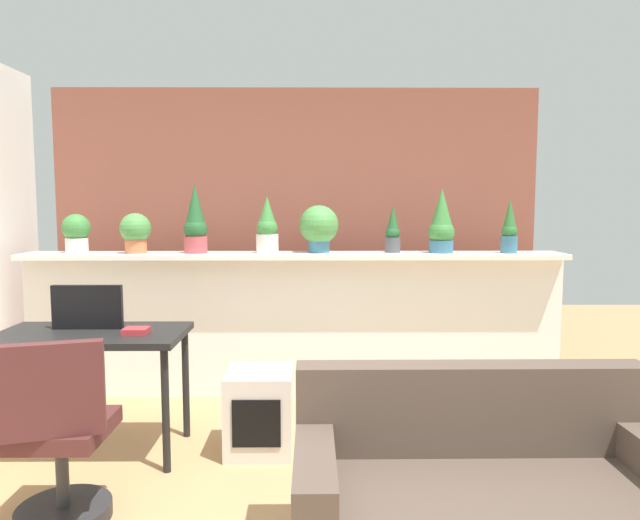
# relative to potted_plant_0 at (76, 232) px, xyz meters

# --- Properties ---
(divider_wall) EXTENTS (4.17, 0.16, 1.09)m
(divider_wall) POSITION_rel_potted_plant_0_xyz_m (1.69, 0.00, -0.75)
(divider_wall) COLOR white
(divider_wall) RESTS_ON ground
(plant_shelf) EXTENTS (4.17, 0.37, 0.04)m
(plant_shelf) POSITION_rel_potted_plant_0_xyz_m (1.69, -0.04, -0.18)
(plant_shelf) COLOR white
(plant_shelf) RESTS_ON divider_wall
(brick_wall_behind) EXTENTS (4.17, 0.10, 2.50)m
(brick_wall_behind) POSITION_rel_potted_plant_0_xyz_m (1.69, 0.60, -0.04)
(brick_wall_behind) COLOR brown
(brick_wall_behind) RESTS_ON ground
(potted_plant_0) EXTENTS (0.21, 0.21, 0.30)m
(potted_plant_0) POSITION_rel_potted_plant_0_xyz_m (0.00, 0.00, 0.00)
(potted_plant_0) COLOR silver
(potted_plant_0) RESTS_ON plant_shelf
(potted_plant_1) EXTENTS (0.23, 0.23, 0.31)m
(potted_plant_1) POSITION_rel_potted_plant_0_xyz_m (0.47, -0.04, 0.01)
(potted_plant_1) COLOR #C66B42
(potted_plant_1) RESTS_ON plant_shelf
(potted_plant_2) EXTENTS (0.18, 0.18, 0.53)m
(potted_plant_2) POSITION_rel_potted_plant_0_xyz_m (0.93, -0.05, 0.08)
(potted_plant_2) COLOR #B7474C
(potted_plant_2) RESTS_ON plant_shelf
(potted_plant_3) EXTENTS (0.17, 0.17, 0.44)m
(potted_plant_3) POSITION_rel_potted_plant_0_xyz_m (1.49, -0.05, 0.04)
(potted_plant_3) COLOR silver
(potted_plant_3) RESTS_ON plant_shelf
(potted_plant_4) EXTENTS (0.30, 0.30, 0.37)m
(potted_plant_4) POSITION_rel_potted_plant_0_xyz_m (1.88, -0.00, 0.04)
(potted_plant_4) COLOR #386B84
(potted_plant_4) RESTS_ON plant_shelf
(potted_plant_5) EXTENTS (0.12, 0.12, 0.36)m
(potted_plant_5) POSITION_rel_potted_plant_0_xyz_m (2.46, 0.00, 0.00)
(potted_plant_5) COLOR #4C4C51
(potted_plant_5) RESTS_ON plant_shelf
(potted_plant_6) EXTENTS (0.20, 0.20, 0.50)m
(potted_plant_6) POSITION_rel_potted_plant_0_xyz_m (2.83, -0.04, 0.06)
(potted_plant_6) COLOR #386B84
(potted_plant_6) RESTS_ON plant_shelf
(potted_plant_7) EXTENTS (0.13, 0.13, 0.41)m
(potted_plant_7) POSITION_rel_potted_plant_0_xyz_m (3.35, -0.06, 0.02)
(potted_plant_7) COLOR #386B84
(potted_plant_7) RESTS_ON plant_shelf
(desk) EXTENTS (1.10, 0.60, 0.75)m
(desk) POSITION_rel_potted_plant_0_xyz_m (0.52, -1.09, -0.63)
(desk) COLOR black
(desk) RESTS_ON ground
(tv_monitor) EXTENTS (0.42, 0.04, 0.27)m
(tv_monitor) POSITION_rel_potted_plant_0_xyz_m (0.47, -1.01, -0.41)
(tv_monitor) COLOR black
(tv_monitor) RESTS_ON desk
(office_chair) EXTENTS (0.49, 0.50, 0.91)m
(office_chair) POSITION_rel_potted_plant_0_xyz_m (0.67, -1.89, -0.90)
(office_chair) COLOR #262628
(office_chair) RESTS_ON ground
(side_cube_shelf) EXTENTS (0.40, 0.41, 0.50)m
(side_cube_shelf) POSITION_rel_potted_plant_0_xyz_m (1.52, -1.07, -1.04)
(side_cube_shelf) COLOR silver
(side_cube_shelf) RESTS_ON ground
(book_on_desk) EXTENTS (0.14, 0.12, 0.04)m
(book_on_desk) POSITION_rel_potted_plant_0_xyz_m (0.80, -1.15, -0.52)
(book_on_desk) COLOR #B22D33
(book_on_desk) RESTS_ON desk
(couch) EXTENTS (1.56, 0.77, 0.80)m
(couch) POSITION_rel_potted_plant_0_xyz_m (2.55, -2.23, -1.01)
(couch) COLOR brown
(couch) RESTS_ON ground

